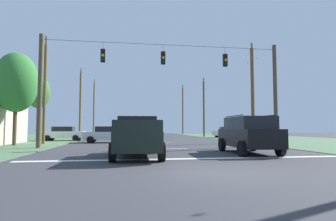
{
  "coord_description": "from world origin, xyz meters",
  "views": [
    {
      "loc": [
        -2.75,
        -8.35,
        1.39
      ],
      "look_at": [
        -0.01,
        10.12,
        2.58
      ],
      "focal_mm": 29.14,
      "sensor_mm": 36.0,
      "label": 1
    }
  ],
  "objects_px": {
    "distant_car_far_parked": "(107,134)",
    "tree_roadside_far_right": "(38,93)",
    "utility_pole_near_left": "(183,110)",
    "overhead_signal_span": "(165,88)",
    "distant_car_crossing_white": "(64,133)",
    "utility_pole_far_right": "(204,107)",
    "tree_roadside_right": "(16,83)",
    "suv_black": "(248,134)",
    "distant_car_oncoming": "(229,132)",
    "utility_pole_mid_right": "(253,93)",
    "pickup_truck": "(137,137)",
    "utility_pole_distant_right": "(80,103)",
    "utility_pole_far_left": "(45,90)",
    "utility_pole_distant_left": "(94,107)"
  },
  "relations": [
    {
      "from": "distant_car_crossing_white",
      "to": "utility_pole_far_left",
      "type": "distance_m",
      "value": 7.18
    },
    {
      "from": "utility_pole_far_left",
      "to": "tree_roadside_right",
      "type": "relative_size",
      "value": 1.28
    },
    {
      "from": "suv_black",
      "to": "utility_pole_far_right",
      "type": "relative_size",
      "value": 0.53
    },
    {
      "from": "overhead_signal_span",
      "to": "utility_pole_mid_right",
      "type": "bearing_deg",
      "value": 27.62
    },
    {
      "from": "utility_pole_mid_right",
      "to": "utility_pole_far_right",
      "type": "bearing_deg",
      "value": 90.53
    },
    {
      "from": "distant_car_crossing_white",
      "to": "utility_pole_distant_left",
      "type": "distance_m",
      "value": 26.67
    },
    {
      "from": "utility_pole_distant_left",
      "to": "tree_roadside_right",
      "type": "xyz_separation_m",
      "value": [
        -1.91,
        -34.02,
        -0.56
      ]
    },
    {
      "from": "tree_roadside_far_right",
      "to": "suv_black",
      "type": "bearing_deg",
      "value": -49.8
    },
    {
      "from": "utility_pole_distant_right",
      "to": "utility_pole_distant_left",
      "type": "xyz_separation_m",
      "value": [
        0.17,
        15.06,
        0.48
      ]
    },
    {
      "from": "suv_black",
      "to": "distant_car_far_parked",
      "type": "height_order",
      "value": "suv_black"
    },
    {
      "from": "distant_car_far_parked",
      "to": "utility_pole_far_left",
      "type": "height_order",
      "value": "utility_pole_far_left"
    },
    {
      "from": "distant_car_crossing_white",
      "to": "distant_car_far_parked",
      "type": "relative_size",
      "value": 0.99
    },
    {
      "from": "overhead_signal_span",
      "to": "tree_roadside_far_right",
      "type": "distance_m",
      "value": 19.92
    },
    {
      "from": "utility_pole_far_right",
      "to": "tree_roadside_far_right",
      "type": "height_order",
      "value": "utility_pole_far_right"
    },
    {
      "from": "overhead_signal_span",
      "to": "distant_car_crossing_white",
      "type": "bearing_deg",
      "value": 131.31
    },
    {
      "from": "overhead_signal_span",
      "to": "distant_car_crossing_white",
      "type": "distance_m",
      "value": 14.84
    },
    {
      "from": "pickup_truck",
      "to": "utility_pole_distant_right",
      "type": "xyz_separation_m",
      "value": [
        -7.45,
        28.52,
        4.08
      ]
    },
    {
      "from": "utility_pole_mid_right",
      "to": "utility_pole_distant_left",
      "type": "relative_size",
      "value": 0.85
    },
    {
      "from": "pickup_truck",
      "to": "suv_black",
      "type": "height_order",
      "value": "suv_black"
    },
    {
      "from": "utility_pole_mid_right",
      "to": "utility_pole_distant_right",
      "type": "height_order",
      "value": "utility_pole_distant_right"
    },
    {
      "from": "tree_roadside_right",
      "to": "tree_roadside_far_right",
      "type": "bearing_deg",
      "value": 99.37
    },
    {
      "from": "distant_car_far_parked",
      "to": "distant_car_crossing_white",
      "type": "bearing_deg",
      "value": 138.98
    },
    {
      "from": "utility_pole_far_right",
      "to": "tree_roadside_far_right",
      "type": "bearing_deg",
      "value": -163.76
    },
    {
      "from": "distant_car_oncoming",
      "to": "overhead_signal_span",
      "type": "bearing_deg",
      "value": -123.74
    },
    {
      "from": "distant_car_crossing_white",
      "to": "utility_pole_far_right",
      "type": "bearing_deg",
      "value": 29.34
    },
    {
      "from": "distant_car_crossing_white",
      "to": "distant_car_far_parked",
      "type": "xyz_separation_m",
      "value": [
        4.91,
        -4.27,
        0.0
      ]
    },
    {
      "from": "pickup_truck",
      "to": "utility_pole_mid_right",
      "type": "relative_size",
      "value": 0.57
    },
    {
      "from": "distant_car_far_parked",
      "to": "tree_roadside_far_right",
      "type": "height_order",
      "value": "tree_roadside_far_right"
    },
    {
      "from": "distant_car_crossing_white",
      "to": "utility_pole_near_left",
      "type": "bearing_deg",
      "value": 55.89
    },
    {
      "from": "utility_pole_near_left",
      "to": "distant_car_far_parked",
      "type": "bearing_deg",
      "value": -113.39
    },
    {
      "from": "utility_pole_distant_right",
      "to": "utility_pole_distant_left",
      "type": "height_order",
      "value": "utility_pole_distant_left"
    },
    {
      "from": "distant_car_crossing_white",
      "to": "utility_pole_far_right",
      "type": "distance_m",
      "value": 21.6
    },
    {
      "from": "suv_black",
      "to": "tree_roadside_right",
      "type": "relative_size",
      "value": 0.67
    },
    {
      "from": "distant_car_crossing_white",
      "to": "utility_pole_distant_right",
      "type": "distance_m",
      "value": 11.97
    },
    {
      "from": "distant_car_far_parked",
      "to": "utility_pole_distant_left",
      "type": "bearing_deg",
      "value": 99.2
    },
    {
      "from": "utility_pole_distant_right",
      "to": "utility_pole_far_left",
      "type": "bearing_deg",
      "value": -90.31
    },
    {
      "from": "utility_pole_distant_left",
      "to": "tree_roadside_far_right",
      "type": "distance_m",
      "value": 22.68
    },
    {
      "from": "distant_car_oncoming",
      "to": "utility_pole_mid_right",
      "type": "bearing_deg",
      "value": -100.23
    },
    {
      "from": "overhead_signal_span",
      "to": "utility_pole_far_right",
      "type": "height_order",
      "value": "utility_pole_far_right"
    },
    {
      "from": "utility_pole_far_right",
      "to": "tree_roadside_right",
      "type": "relative_size",
      "value": 1.26
    },
    {
      "from": "distant_car_far_parked",
      "to": "utility_pole_far_right",
      "type": "bearing_deg",
      "value": 47.16
    },
    {
      "from": "utility_pole_mid_right",
      "to": "utility_pole_distant_right",
      "type": "bearing_deg",
      "value": 137.65
    },
    {
      "from": "utility_pole_mid_right",
      "to": "tree_roadside_right",
      "type": "xyz_separation_m",
      "value": [
        -20.62,
        -1.75,
        0.18
      ]
    },
    {
      "from": "distant_car_oncoming",
      "to": "utility_pole_distant_left",
      "type": "relative_size",
      "value": 0.38
    },
    {
      "from": "overhead_signal_span",
      "to": "utility_pole_mid_right",
      "type": "distance_m",
      "value": 10.36
    },
    {
      "from": "distant_car_far_parked",
      "to": "utility_pole_near_left",
      "type": "relative_size",
      "value": 0.4
    },
    {
      "from": "utility_pole_far_right",
      "to": "tree_roadside_right",
      "type": "height_order",
      "value": "utility_pole_far_right"
    },
    {
      "from": "overhead_signal_span",
      "to": "utility_pole_far_left",
      "type": "relative_size",
      "value": 1.9
    },
    {
      "from": "distant_car_oncoming",
      "to": "utility_pole_far_left",
      "type": "relative_size",
      "value": 0.47
    },
    {
      "from": "tree_roadside_right",
      "to": "distant_car_crossing_white",
      "type": "bearing_deg",
      "value": 76.0
    }
  ]
}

